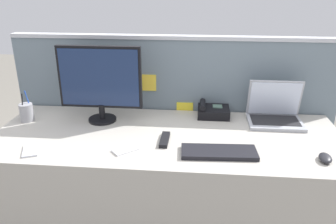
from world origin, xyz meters
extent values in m
cube|color=#ADA89E|center=(0.00, 0.00, 0.35)|extent=(1.98, 0.77, 0.70)
cube|color=slate|center=(0.00, 0.43, 0.58)|extent=(2.12, 0.06, 1.17)
cube|color=#B7BAC1|center=(0.00, 0.43, 1.18)|extent=(2.12, 0.07, 0.02)
cube|color=yellow|center=(0.08, 0.39, 0.72)|extent=(0.11, 0.01, 0.07)
cube|color=yellow|center=(-0.16, 0.39, 0.89)|extent=(0.10, 0.01, 0.11)
cylinder|color=black|center=(-0.42, 0.17, 0.71)|extent=(0.17, 0.17, 0.02)
cylinder|color=black|center=(-0.42, 0.17, 0.76)|extent=(0.04, 0.04, 0.09)
cube|color=black|center=(-0.42, 0.18, 0.98)|extent=(0.50, 0.03, 0.38)
cube|color=#19284C|center=(-0.42, 0.16, 0.98)|extent=(0.47, 0.01, 0.35)
cube|color=#9EA0A8|center=(0.64, 0.21, 0.71)|extent=(0.32, 0.23, 0.02)
cube|color=black|center=(0.64, 0.22, 0.72)|extent=(0.28, 0.16, 0.00)
cube|color=#9EA0A8|center=(0.64, 0.30, 0.84)|extent=(0.32, 0.06, 0.24)
cube|color=silver|center=(0.64, 0.29, 0.84)|extent=(0.30, 0.05, 0.21)
cube|color=black|center=(0.27, 0.31, 0.73)|extent=(0.20, 0.17, 0.06)
cube|color=#4C6B5B|center=(0.29, 0.33, 0.76)|extent=(0.06, 0.06, 0.01)
cylinder|color=black|center=(0.20, 0.31, 0.78)|extent=(0.04, 0.15, 0.04)
cube|color=black|center=(0.28, -0.20, 0.71)|extent=(0.39, 0.16, 0.02)
ellipsoid|color=#232328|center=(0.79, -0.22, 0.72)|extent=(0.07, 0.11, 0.03)
cylinder|color=#99999E|center=(-0.88, 0.12, 0.76)|extent=(0.08, 0.08, 0.11)
cylinder|color=black|center=(-0.89, 0.11, 0.81)|extent=(0.01, 0.03, 0.14)
cylinder|color=blue|center=(-0.87, 0.14, 0.82)|extent=(0.03, 0.02, 0.15)
cube|color=silver|center=(-0.20, -0.21, 0.71)|extent=(0.14, 0.14, 0.01)
cube|color=#B7BAC1|center=(-0.68, -0.26, 0.71)|extent=(0.12, 0.15, 0.01)
cube|color=black|center=(-0.01, -0.08, 0.71)|extent=(0.05, 0.17, 0.02)
camera|label=1|loc=(0.17, -1.74, 1.54)|focal=36.61mm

